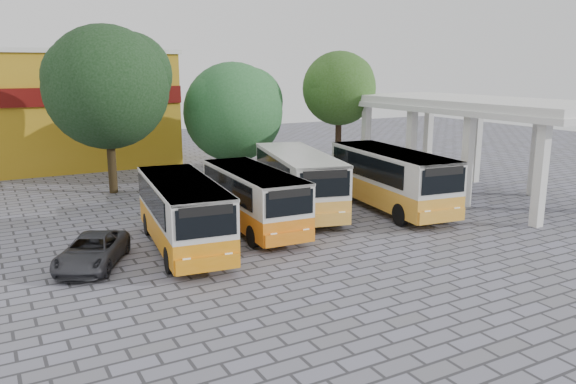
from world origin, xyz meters
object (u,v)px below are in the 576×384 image
bus_centre_right (298,178)px  bus_far_right (391,176)px  bus_centre_left (253,196)px  parked_car (92,251)px  bus_far_left (183,210)px

bus_centre_right → bus_far_right: bus_far_right is taller
bus_centre_left → parked_car: 7.41m
bus_centre_left → parked_car: size_ratio=1.84×
bus_far_left → bus_far_right: bus_far_right is taller
bus_centre_right → parked_car: (-10.45, -3.13, -1.16)m
bus_far_left → bus_centre_right: 7.45m
bus_far_right → parked_car: bus_far_right is taller
bus_far_left → parked_car: bus_far_left is taller
bus_far_left → bus_centre_right: bearing=29.0°
bus_centre_right → bus_far_right: 4.70m
parked_car → bus_far_right: bearing=32.8°
bus_far_left → parked_car: bearing=-168.8°
bus_far_left → bus_far_right: bearing=11.7°
bus_far_left → bus_centre_left: 3.81m
bus_centre_right → bus_far_left: bearing=-143.5°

